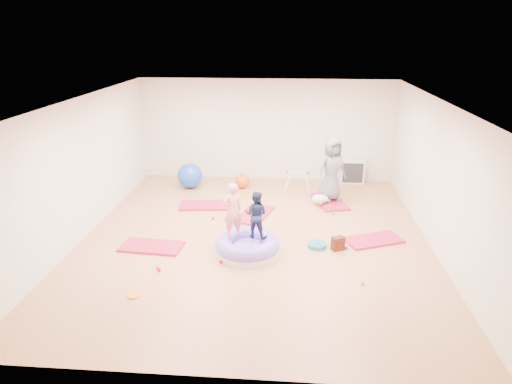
{
  "coord_description": "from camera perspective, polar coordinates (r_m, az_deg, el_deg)",
  "views": [
    {
      "loc": [
        0.7,
        -8.47,
        4.06
      ],
      "look_at": [
        0.0,
        0.3,
        0.9
      ],
      "focal_mm": 32.0,
      "sensor_mm": 36.0,
      "label": 1
    }
  ],
  "objects": [
    {
      "name": "inflatable_cushion",
      "position": [
        8.75,
        -1.08,
        -6.79
      ],
      "size": [
        1.24,
        1.24,
        0.39
      ],
      "rotation": [
        0.0,
        0.0,
        0.18
      ],
      "color": "silver",
      "rests_on": "ground"
    },
    {
      "name": "child_pink",
      "position": [
        8.53,
        -2.98,
        -2.02
      ],
      "size": [
        0.47,
        0.43,
        1.09
      ],
      "primitive_type": "imported",
      "rotation": [
        0.0,
        0.0,
        3.72
      ],
      "color": "pink",
      "rests_on": "inflatable_cushion"
    },
    {
      "name": "child_navy",
      "position": [
        8.55,
        0.0,
        -2.54
      ],
      "size": [
        0.52,
        0.45,
        0.92
      ],
      "primitive_type": "imported",
      "rotation": [
        0.0,
        0.0,
        2.89
      ],
      "color": "#1A2245",
      "rests_on": "inflatable_cushion"
    },
    {
      "name": "gym_mat_right",
      "position": [
        9.58,
        14.48,
        -5.83
      ],
      "size": [
        1.27,
        0.97,
        0.05
      ],
      "primitive_type": "cube",
      "rotation": [
        0.0,
        0.0,
        0.4
      ],
      "color": "#CB264A",
      "rests_on": "ground"
    },
    {
      "name": "yellow_toy",
      "position": [
        7.77,
        -15.04,
        -12.4
      ],
      "size": [
        0.19,
        0.19,
        0.03
      ],
      "primitive_type": "cylinder",
      "color": "orange",
      "rests_on": "ground"
    },
    {
      "name": "ball_pit_balls",
      "position": [
        9.15,
        2.73,
        -6.38
      ],
      "size": [
        3.94,
        3.52,
        0.07
      ],
      "color": "red",
      "rests_on": "ground"
    },
    {
      "name": "infant",
      "position": [
        11.13,
        8.0,
        -0.9
      ],
      "size": [
        0.39,
        0.4,
        0.23
      ],
      "color": "#CEEDFA",
      "rests_on": "gym_mat_rear_right"
    },
    {
      "name": "gym_mat_center_back",
      "position": [
        10.52,
        -0.18,
        -2.81
      ],
      "size": [
        0.89,
        1.29,
        0.05
      ],
      "primitive_type": "cube",
      "rotation": [
        0.0,
        0.0,
        1.29
      ],
      "color": "#CB264A",
      "rests_on": "ground"
    },
    {
      "name": "infant_play_gym",
      "position": [
        11.95,
        5.19,
        1.69
      ],
      "size": [
        0.72,
        0.69,
        0.55
      ],
      "rotation": [
        0.0,
        0.0,
        -0.23
      ],
      "color": "silver",
      "rests_on": "ground"
    },
    {
      "name": "exercise_ball_blue",
      "position": [
        12.37,
        -8.24,
        2.03
      ],
      "size": [
        0.68,
        0.68,
        0.68
      ],
      "primitive_type": "sphere",
      "color": "#1945B0",
      "rests_on": "ground"
    },
    {
      "name": "gym_mat_rear_right",
      "position": [
        11.44,
        9.13,
        -1.15
      ],
      "size": [
        0.95,
        1.39,
        0.05
      ],
      "primitive_type": "cube",
      "rotation": [
        0.0,
        0.0,
        1.84
      ],
      "color": "#CB264A",
      "rests_on": "ground"
    },
    {
      "name": "adult_caregiver",
      "position": [
        11.26,
        9.44,
        2.8
      ],
      "size": [
        0.9,
        0.8,
        1.55
      ],
      "primitive_type": "imported",
      "rotation": [
        0.0,
        0.0,
        0.51
      ],
      "color": "slate",
      "rests_on": "gym_mat_rear_right"
    },
    {
      "name": "exercise_ball_orange",
      "position": [
        12.27,
        -1.73,
        1.38
      ],
      "size": [
        0.39,
        0.39,
        0.39
      ],
      "primitive_type": "sphere",
      "color": "#DC4612",
      "rests_on": "ground"
    },
    {
      "name": "room",
      "position": [
        8.91,
        -0.15,
        2.38
      ],
      "size": [
        7.01,
        8.01,
        2.81
      ],
      "color": "#AA6B4E",
      "rests_on": "ground"
    },
    {
      "name": "cube_shelf",
      "position": [
        12.93,
        11.94,
        2.52
      ],
      "size": [
        0.65,
        0.32,
        0.65
      ],
      "color": "silver",
      "rests_on": "ground"
    },
    {
      "name": "gym_mat_front_left",
      "position": [
        9.25,
        -12.93,
        -6.66
      ],
      "size": [
        1.24,
        0.7,
        0.05
      ],
      "primitive_type": "cube",
      "rotation": [
        0.0,
        0.0,
        -0.09
      ],
      "color": "#CB264A",
      "rests_on": "ground"
    },
    {
      "name": "gym_mat_mid_left",
      "position": [
        11.11,
        -6.3,
        -1.66
      ],
      "size": [
        1.31,
        0.75,
        0.05
      ],
      "primitive_type": "cube",
      "rotation": [
        0.0,
        0.0,
        0.1
      ],
      "color": "#CB264A",
      "rests_on": "ground"
    },
    {
      "name": "balance_disc",
      "position": [
        9.12,
        7.65,
        -6.59
      ],
      "size": [
        0.37,
        0.37,
        0.08
      ],
      "primitive_type": "cylinder",
      "color": "#216980",
      "rests_on": "ground"
    },
    {
      "name": "backpack",
      "position": [
        9.03,
        10.21,
        -6.35
      ],
      "size": [
        0.28,
        0.23,
        0.28
      ],
      "primitive_type": "cube",
      "rotation": [
        0.0,
        0.0,
        0.44
      ],
      "color": "maroon",
      "rests_on": "ground"
    }
  ]
}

